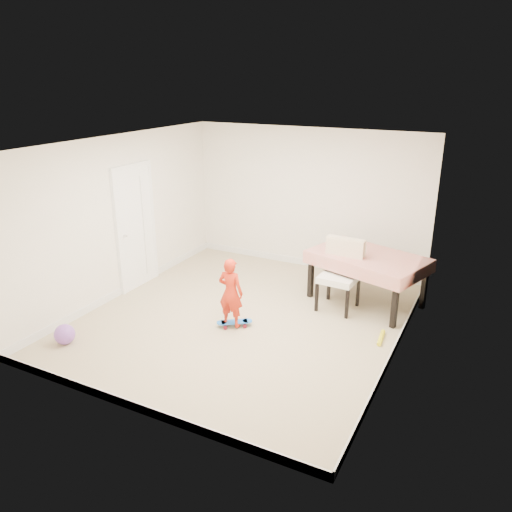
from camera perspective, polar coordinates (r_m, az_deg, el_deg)
The scene contains 17 objects.
ground at distance 7.59m, azimuth -1.37°, elevation -7.10°, with size 5.00×5.00×0.00m, color tan.
ceiling at distance 6.81m, azimuth -1.55°, elevation 12.60°, with size 4.50×5.00×0.04m, color white.
wall_back at distance 9.27m, azimuth 5.88°, elevation 6.45°, with size 4.50×0.04×2.60m, color white.
wall_front at distance 5.20m, azimuth -14.59°, elevation -5.24°, with size 4.50×0.04×2.60m, color white.
wall_left at distance 8.34m, azimuth -15.10°, elevation 4.33°, with size 0.04×5.00×2.60m, color white.
wall_right at distance 6.40m, azimuth 16.42°, elevation -0.56°, with size 0.04×5.00×2.60m, color white.
door at distance 8.63m, azimuth -13.59°, elevation 3.07°, with size 0.10×0.94×2.11m, color white.
baseboard_back at distance 9.64m, azimuth 5.64°, elevation -0.72°, with size 4.50×0.02×0.12m, color white.
baseboard_front at distance 5.82m, azimuth -13.56°, elevation -16.40°, with size 4.50×0.02×0.12m, color white.
baseboard_left at distance 8.75m, azimuth -14.42°, elevation -3.50°, with size 0.02×5.00×0.12m, color white.
baseboard_right at distance 6.91m, azimuth 15.49°, elevation -10.24°, with size 0.02×5.00×0.12m, color white.
dining_table at distance 8.12m, azimuth 12.48°, elevation -2.57°, with size 1.72×1.08×0.81m, color red, non-canonical shape.
dining_chair at distance 7.77m, azimuth 9.44°, elevation -2.26°, with size 0.60×0.68×1.10m, color silver, non-canonical shape.
skateboard at distance 7.35m, azimuth -2.47°, elevation -7.75°, with size 0.52×0.19×0.08m, color blue, non-canonical shape.
child at distance 7.12m, azimuth -2.91°, elevation -4.45°, with size 0.38×0.25×1.03m, color red.
balloon at distance 7.33m, azimuth -21.03°, elevation -8.35°, with size 0.28×0.28×0.28m, color #8D52C4.
foam_toy at distance 7.21m, azimuth 14.10°, elevation -9.05°, with size 0.06×0.06×0.40m, color yellow.
Camera 1 is at (3.22, -5.94, 3.46)m, focal length 35.00 mm.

